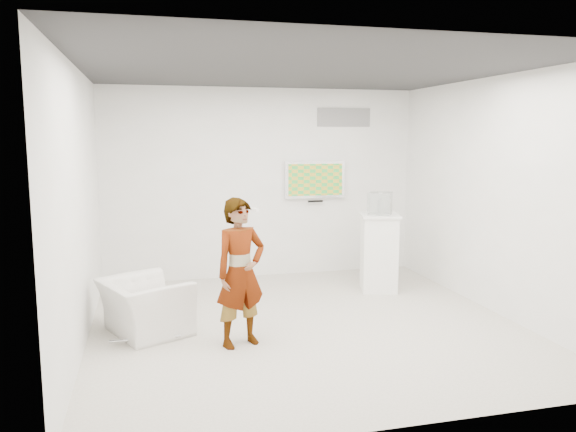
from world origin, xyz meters
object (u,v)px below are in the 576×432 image
(tv, at_px, (315,180))
(armchair, at_px, (145,307))
(person, at_px, (241,272))
(floor_uplight, at_px, (383,266))
(pedestal, at_px, (379,252))

(tv, relative_size, armchair, 1.04)
(tv, relative_size, person, 0.62)
(armchair, xyz_separation_m, floor_uplight, (3.75, 1.84, -0.16))
(tv, relative_size, pedestal, 0.89)
(tv, distance_m, person, 3.45)
(person, bearing_deg, armchair, 127.26)
(pedestal, distance_m, floor_uplight, 1.00)
(floor_uplight, bearing_deg, tv, 157.44)
(person, height_order, armchair, person)
(armchair, bearing_deg, pedestal, -97.25)
(armchair, bearing_deg, tv, -74.61)
(tv, distance_m, pedestal, 1.70)
(person, relative_size, armchair, 1.67)
(person, xyz_separation_m, armchair, (-1.01, 0.63, -0.49))
(armchair, xyz_separation_m, pedestal, (3.33, 1.04, 0.25))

